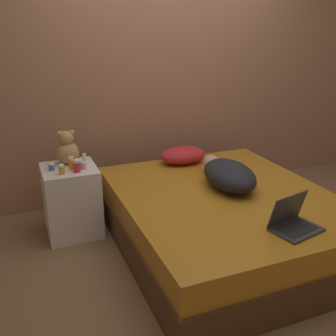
% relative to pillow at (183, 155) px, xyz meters
% --- Properties ---
extents(ground_plane, '(12.00, 12.00, 0.00)m').
position_rel_pillow_xyz_m(ground_plane, '(0.01, -0.78, -0.53)').
color(ground_plane, brown).
extents(wall_back, '(8.00, 0.06, 2.60)m').
position_rel_pillow_xyz_m(wall_back, '(0.01, 0.47, 0.77)').
color(wall_back, '#996B51').
rests_on(wall_back, ground_plane).
extents(bed, '(1.61, 1.92, 0.46)m').
position_rel_pillow_xyz_m(bed, '(0.01, -0.78, -0.31)').
color(bed, '#4C331E').
rests_on(bed, ground_plane).
extents(nightstand, '(0.44, 0.45, 0.59)m').
position_rel_pillow_xyz_m(nightstand, '(-1.07, -0.11, -0.24)').
color(nightstand, silver).
rests_on(nightstand, ground_plane).
extents(pillow, '(0.44, 0.30, 0.15)m').
position_rel_pillow_xyz_m(pillow, '(0.00, 0.00, 0.00)').
color(pillow, red).
rests_on(pillow, bed).
extents(person_lying, '(0.41, 0.75, 0.21)m').
position_rel_pillow_xyz_m(person_lying, '(0.11, -0.65, 0.02)').
color(person_lying, black).
rests_on(person_lying, bed).
extents(laptop, '(0.35, 0.28, 0.23)m').
position_rel_pillow_xyz_m(laptop, '(0.13, -1.43, -0.03)').
color(laptop, '#333338').
rests_on(laptop, bed).
extents(teddy_bear, '(0.19, 0.19, 0.29)m').
position_rel_pillow_xyz_m(teddy_bear, '(-1.06, -0.00, 0.18)').
color(teddy_bear, tan).
rests_on(teddy_bear, nightstand).
extents(bottle_pink, '(0.05, 0.05, 0.06)m').
position_rel_pillow_xyz_m(bottle_pink, '(-0.97, -0.18, 0.09)').
color(bottle_pink, pink).
rests_on(bottle_pink, nightstand).
extents(bottle_orange, '(0.04, 0.04, 0.11)m').
position_rel_pillow_xyz_m(bottle_orange, '(-1.06, -0.16, 0.11)').
color(bottle_orange, orange).
rests_on(bottle_orange, nightstand).
extents(bottle_white, '(0.03, 0.03, 0.09)m').
position_rel_pillow_xyz_m(bottle_white, '(-0.94, -0.08, 0.10)').
color(bottle_white, white).
rests_on(bottle_white, nightstand).
extents(bottle_blue, '(0.04, 0.04, 0.06)m').
position_rel_pillow_xyz_m(bottle_blue, '(-1.21, -0.12, 0.09)').
color(bottle_blue, '#3866B2').
rests_on(bottle_blue, nightstand).
extents(bottle_amber, '(0.05, 0.05, 0.08)m').
position_rel_pillow_xyz_m(bottle_amber, '(-1.14, -0.24, 0.10)').
color(bottle_amber, gold).
rests_on(bottle_amber, nightstand).
extents(bottle_red, '(0.06, 0.06, 0.10)m').
position_rel_pillow_xyz_m(bottle_red, '(-1.03, -0.23, 0.11)').
color(bottle_red, '#B72D2D').
rests_on(bottle_red, nightstand).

